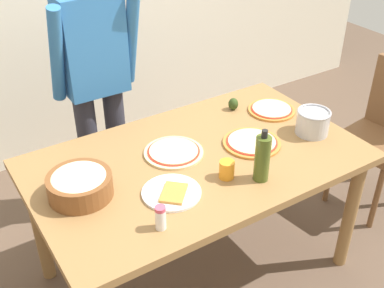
% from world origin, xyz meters
% --- Properties ---
extents(ground, '(8.00, 8.00, 0.00)m').
position_xyz_m(ground, '(0.00, 0.00, 0.00)').
color(ground, brown).
extents(dining_table, '(1.60, 0.96, 0.76)m').
position_xyz_m(dining_table, '(0.00, 0.00, 0.67)').
color(dining_table, olive).
rests_on(dining_table, ground).
extents(person_cook, '(0.49, 0.25, 1.62)m').
position_xyz_m(person_cook, '(-0.19, 0.76, 0.94)').
color(person_cook, '#2D2D38').
rests_on(person_cook, ground).
extents(chair_wooden_right, '(0.45, 0.45, 0.95)m').
position_xyz_m(chair_wooden_right, '(1.32, -0.09, 0.54)').
color(chair_wooden_right, brown).
rests_on(chair_wooden_right, ground).
extents(pizza_raw_on_board, '(0.29, 0.29, 0.02)m').
position_xyz_m(pizza_raw_on_board, '(-0.08, 0.09, 0.77)').
color(pizza_raw_on_board, beige).
rests_on(pizza_raw_on_board, dining_table).
extents(pizza_cooked_on_tray, '(0.29, 0.29, 0.02)m').
position_xyz_m(pizza_cooked_on_tray, '(0.30, -0.05, 0.77)').
color(pizza_cooked_on_tray, '#C67A33').
rests_on(pizza_cooked_on_tray, dining_table).
extents(pizza_second_cooked, '(0.26, 0.26, 0.02)m').
position_xyz_m(pizza_second_cooked, '(0.60, 0.17, 0.77)').
color(pizza_second_cooked, '#C67A33').
rests_on(pizza_second_cooked, dining_table).
extents(plate_with_slice, '(0.26, 0.26, 0.02)m').
position_xyz_m(plate_with_slice, '(-0.25, -0.18, 0.77)').
color(plate_with_slice, white).
rests_on(plate_with_slice, dining_table).
extents(popcorn_bowl, '(0.28, 0.28, 0.11)m').
position_xyz_m(popcorn_bowl, '(-0.58, 0.03, 0.82)').
color(popcorn_bowl, brown).
rests_on(popcorn_bowl, dining_table).
extents(olive_oil_bottle, '(0.07, 0.07, 0.26)m').
position_xyz_m(olive_oil_bottle, '(0.15, -0.30, 0.87)').
color(olive_oil_bottle, '#47561E').
rests_on(olive_oil_bottle, dining_table).
extents(steel_pot, '(0.17, 0.17, 0.13)m').
position_xyz_m(steel_pot, '(0.63, -0.13, 0.83)').
color(steel_pot, '#B7B7BC').
rests_on(steel_pot, dining_table).
extents(cup_orange, '(0.07, 0.07, 0.08)m').
position_xyz_m(cup_orange, '(0.02, -0.20, 0.80)').
color(cup_orange, orange).
rests_on(cup_orange, dining_table).
extents(salt_shaker, '(0.04, 0.04, 0.11)m').
position_xyz_m(salt_shaker, '(-0.39, -0.34, 0.81)').
color(salt_shaker, white).
rests_on(salt_shaker, dining_table).
extents(avocado, '(0.06, 0.06, 0.07)m').
position_xyz_m(avocado, '(0.43, 0.30, 0.80)').
color(avocado, '#2D4219').
rests_on(avocado, dining_table).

